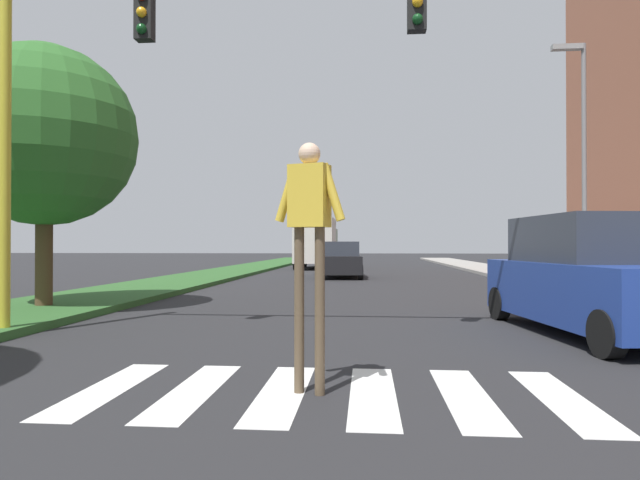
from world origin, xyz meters
TOP-DOWN VIEW (x-y plane):
  - ground_plane at (0.00, 30.00)m, footprint 140.00×140.00m
  - crosswalk at (0.00, 7.62)m, footprint 4.95×2.20m
  - median_strip at (-6.73, 28.00)m, footprint 3.24×64.00m
  - tree_mid at (-6.72, 13.68)m, footprint 3.99×3.99m
  - sidewalk_right at (7.53, 28.00)m, footprint 3.00×64.00m
  - traffic_light_gantry at (-3.18, 10.50)m, footprint 7.82×0.30m
  - street_lamp_right at (6.94, 19.41)m, footprint 1.02×0.24m
  - pedestrian_performer at (-0.18, 7.60)m, footprint 0.74×0.34m
  - suv_crossing at (4.11, 11.58)m, footprint 2.51×4.81m
  - sedan_midblock at (-0.77, 26.86)m, footprint 2.07×4.29m
  - truck_box_delivery at (-2.71, 36.14)m, footprint 2.40×6.20m

SIDE VIEW (x-z plane):
  - ground_plane at x=0.00m, z-range 0.00..0.00m
  - crosswalk at x=0.00m, z-range 0.00..0.01m
  - median_strip at x=-6.73m, z-range 0.00..0.15m
  - sidewalk_right at x=7.53m, z-range 0.00..0.15m
  - sedan_midblock at x=-0.77m, z-range -0.05..1.58m
  - suv_crossing at x=4.11m, z-range -0.05..1.92m
  - truck_box_delivery at x=-2.71m, z-range 0.08..3.18m
  - pedestrian_performer at x=-0.18m, z-range 0.42..2.91m
  - tree_mid at x=-6.72m, z-range 1.01..6.76m
  - traffic_light_gantry at x=-3.18m, z-range 1.32..7.32m
  - street_lamp_right at x=6.94m, z-range 0.84..8.34m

